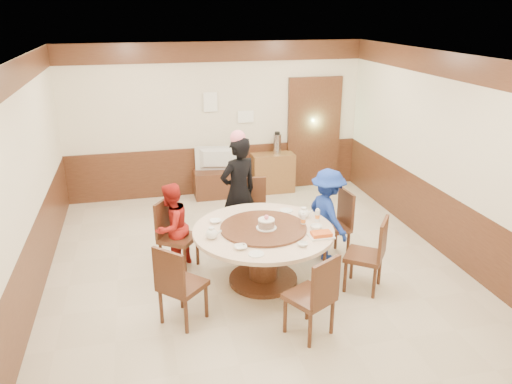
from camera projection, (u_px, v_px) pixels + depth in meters
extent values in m
plane|color=beige|center=(253.00, 264.00, 6.95)|extent=(6.00, 6.00, 0.00)
plane|color=white|center=(253.00, 57.00, 5.97)|extent=(6.00, 6.00, 0.00)
cube|color=beige|center=(216.00, 120.00, 9.19)|extent=(5.50, 0.04, 2.80)
cube|color=beige|center=(345.00, 287.00, 3.73)|extent=(5.50, 0.04, 2.80)
cube|color=beige|center=(26.00, 185.00, 5.86)|extent=(0.04, 6.00, 2.80)
cube|color=beige|center=(442.00, 155.00, 7.06)|extent=(0.04, 6.00, 2.80)
cube|color=#482616|center=(253.00, 235.00, 6.79)|extent=(5.50, 6.00, 0.90)
cube|color=#482616|center=(253.00, 72.00, 6.03)|extent=(5.50, 6.00, 0.35)
cube|color=#482616|center=(314.00, 134.00, 9.69)|extent=(1.05, 0.08, 2.18)
cube|color=#8EDC98|center=(313.00, 134.00, 9.70)|extent=(0.88, 0.02, 2.05)
cylinder|color=#482616|center=(263.00, 279.00, 6.51)|extent=(0.89, 0.89, 0.06)
cylinder|color=#482616|center=(263.00, 257.00, 6.40)|extent=(0.36, 0.36, 0.65)
cylinder|color=beige|center=(263.00, 231.00, 6.27)|extent=(1.78, 1.78, 0.05)
cylinder|color=#482616|center=(263.00, 228.00, 6.25)|extent=(1.09, 1.09, 0.03)
cube|color=#482616|center=(331.00, 227.00, 7.03)|extent=(0.48, 0.48, 0.06)
cube|color=#482616|center=(346.00, 208.00, 7.00)|extent=(0.08, 0.42, 0.50)
cube|color=#482616|center=(331.00, 243.00, 7.11)|extent=(0.36, 0.36, 0.42)
cube|color=#482616|center=(254.00, 215.00, 7.45)|extent=(0.49, 0.49, 0.06)
cube|color=#482616|center=(252.00, 193.00, 7.55)|extent=(0.42, 0.09, 0.50)
cube|color=#482616|center=(254.00, 229.00, 7.53)|extent=(0.36, 0.36, 0.42)
cube|color=#482616|center=(179.00, 238.00, 6.69)|extent=(0.61, 0.61, 0.06)
cube|color=#482616|center=(164.00, 218.00, 6.67)|extent=(0.27, 0.37, 0.50)
cube|color=#482616|center=(180.00, 254.00, 6.78)|extent=(0.36, 0.36, 0.42)
cube|color=#482616|center=(183.00, 285.00, 5.56)|extent=(0.62, 0.62, 0.06)
cube|color=#482616|center=(169.00, 272.00, 5.30)|extent=(0.32, 0.33, 0.50)
cube|color=#482616|center=(184.00, 304.00, 5.65)|extent=(0.36, 0.36, 0.42)
cube|color=#482616|center=(309.00, 297.00, 5.34)|extent=(0.60, 0.60, 0.06)
cube|color=#482616|center=(326.00, 283.00, 5.10)|extent=(0.39, 0.24, 0.50)
cube|color=#482616|center=(309.00, 316.00, 5.42)|extent=(0.36, 0.36, 0.42)
cube|color=#482616|center=(364.00, 256.00, 6.21)|extent=(0.62, 0.62, 0.06)
cube|color=#482616|center=(383.00, 240.00, 6.04)|extent=(0.28, 0.36, 0.50)
cube|color=#482616|center=(363.00, 273.00, 6.30)|extent=(0.36, 0.36, 0.42)
imported|color=black|center=(239.00, 192.00, 7.27)|extent=(0.71, 0.60, 1.66)
imported|color=#A51B16|center=(171.00, 227.00, 6.66)|extent=(0.73, 0.74, 1.21)
imported|color=#18349B|center=(327.00, 215.00, 6.93)|extent=(0.63, 0.92, 1.31)
cylinder|color=white|center=(266.00, 228.00, 6.21)|extent=(0.26, 0.26, 0.01)
cylinder|color=gray|center=(266.00, 224.00, 6.19)|extent=(0.20, 0.20, 0.09)
cylinder|color=white|center=(266.00, 220.00, 6.17)|extent=(0.21, 0.21, 0.01)
sphere|color=pink|center=(266.00, 217.00, 6.15)|extent=(0.06, 0.06, 0.06)
ellipsoid|color=white|center=(212.00, 234.00, 5.98)|extent=(0.17, 0.15, 0.13)
ellipsoid|color=white|center=(304.00, 213.00, 6.57)|extent=(0.17, 0.15, 0.13)
imported|color=white|center=(215.00, 221.00, 6.43)|extent=(0.15, 0.15, 0.04)
imported|color=white|center=(303.00, 244.00, 5.81)|extent=(0.12, 0.12, 0.04)
imported|color=white|center=(241.00, 247.00, 5.74)|extent=(0.15, 0.15, 0.04)
imported|color=white|center=(316.00, 227.00, 6.25)|extent=(0.15, 0.15, 0.05)
cylinder|color=white|center=(256.00, 254.00, 5.61)|extent=(0.18, 0.18, 0.01)
cylinder|color=white|center=(286.00, 210.00, 6.81)|extent=(0.18, 0.18, 0.01)
cube|color=white|center=(321.00, 236.00, 6.04)|extent=(0.30, 0.20, 0.02)
cube|color=#D85318|center=(321.00, 234.00, 6.03)|extent=(0.24, 0.15, 0.04)
cylinder|color=white|center=(303.00, 220.00, 6.32)|extent=(0.06, 0.06, 0.16)
cylinder|color=white|center=(317.00, 216.00, 6.45)|extent=(0.06, 0.06, 0.16)
cube|color=#482616|center=(217.00, 184.00, 9.35)|extent=(0.85, 0.45, 0.50)
imported|color=gray|center=(216.00, 159.00, 9.19)|extent=(0.80, 0.24, 0.45)
cube|color=brown|center=(273.00, 173.00, 9.58)|extent=(0.80, 0.40, 0.75)
cylinder|color=silver|center=(277.00, 144.00, 9.40)|extent=(0.15, 0.15, 0.38)
cube|color=white|center=(211.00, 102.00, 9.01)|extent=(0.25, 0.00, 0.35)
cube|color=white|center=(246.00, 117.00, 9.26)|extent=(0.30, 0.00, 0.22)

